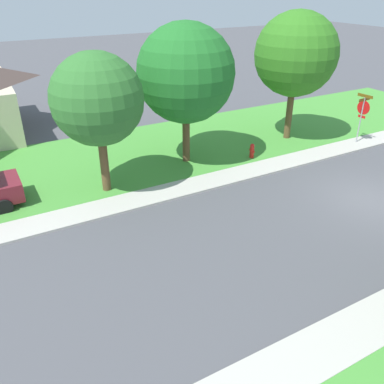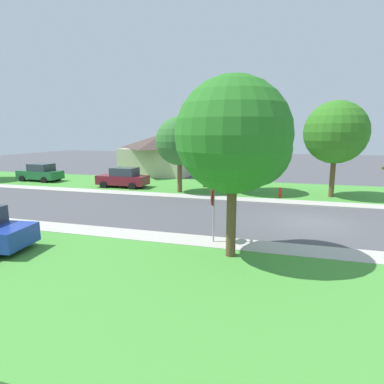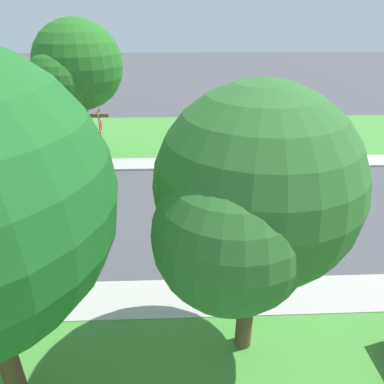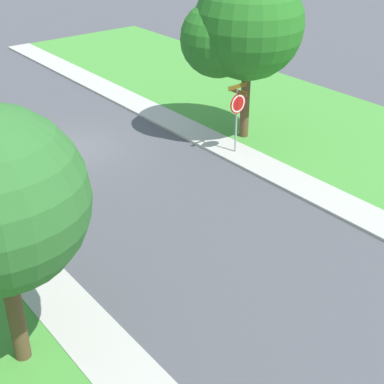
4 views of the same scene
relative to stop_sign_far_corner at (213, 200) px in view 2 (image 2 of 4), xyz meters
name	(u,v)px [view 2 (image 2 of 4)]	position (x,y,z in m)	size (l,w,h in m)	color
ground_plane	(312,222)	(4.69, -4.35, -1.89)	(120.00, 120.00, 0.00)	#4C4C51
sidewalk_east	(141,194)	(9.39, 7.65, -1.84)	(1.40, 56.00, 0.10)	#B7B2A8
lawn_east	(163,185)	(14.09, 7.65, -1.85)	(8.00, 56.00, 0.08)	#479338
sidewalk_west	(60,228)	(-0.01, 7.65, -1.84)	(1.40, 56.00, 0.10)	#B7B2A8
stop_sign_far_corner	(213,200)	(0.00, 0.00, 0.00)	(0.92, 0.92, 2.77)	#9E9EA3
car_maroon_driveway_right	(123,178)	(11.82, 10.44, -1.01)	(2.04, 4.30, 1.76)	maroon
car_green_near_corner	(40,173)	(12.87, 19.89, -1.01)	(2.26, 4.41, 1.76)	#1E6033
tree_sidewalk_near	(182,143)	(11.08, 4.89, 2.02)	(3.97, 3.69, 5.88)	brown
tree_sidewalk_mid	(243,139)	(12.24, 0.32, 2.34)	(4.89, 4.55, 6.66)	brown
tree_across_left	(338,134)	(12.33, -6.33, 2.66)	(4.73, 4.40, 6.90)	brown
tree_corner_large	(238,139)	(-1.09, -1.13, 2.53)	(4.46, 4.15, 6.64)	brown
house_right_setback	(163,153)	(22.08, 10.73, 0.49)	(9.19, 8.02, 4.60)	beige
fire_hydrant	(280,193)	(10.66, -2.61, -1.45)	(0.38, 0.22, 0.83)	red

